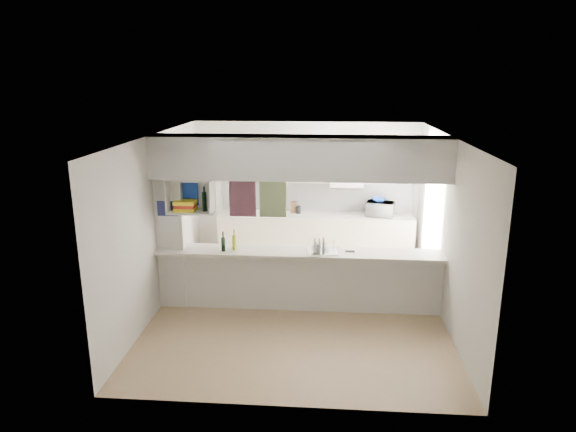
# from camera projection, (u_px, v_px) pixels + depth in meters

# --- Properties ---
(floor) EXTENTS (4.80, 4.80, 0.00)m
(floor) POSITION_uv_depth(u_px,v_px,m) (298.00, 308.00, 7.77)
(floor) COLOR tan
(floor) RESTS_ON ground
(ceiling) EXTENTS (4.80, 4.80, 0.00)m
(ceiling) POSITION_uv_depth(u_px,v_px,m) (299.00, 136.00, 7.09)
(ceiling) COLOR white
(ceiling) RESTS_ON wall_back
(wall_back) EXTENTS (4.20, 0.00, 4.20)m
(wall_back) POSITION_uv_depth(u_px,v_px,m) (306.00, 191.00, 9.74)
(wall_back) COLOR silver
(wall_back) RESTS_ON floor
(wall_left) EXTENTS (0.00, 4.80, 4.80)m
(wall_left) POSITION_uv_depth(u_px,v_px,m) (157.00, 223.00, 7.58)
(wall_left) COLOR silver
(wall_left) RESTS_ON floor
(wall_right) EXTENTS (0.00, 4.80, 4.80)m
(wall_right) POSITION_uv_depth(u_px,v_px,m) (446.00, 229.00, 7.27)
(wall_right) COLOR silver
(wall_right) RESTS_ON floor
(servery_partition) EXTENTS (4.20, 0.50, 2.60)m
(servery_partition) POSITION_uv_depth(u_px,v_px,m) (287.00, 202.00, 7.35)
(servery_partition) COLOR silver
(servery_partition) RESTS_ON floor
(cubby_shelf) EXTENTS (0.65, 0.35, 0.50)m
(cubby_shelf) POSITION_uv_depth(u_px,v_px,m) (190.00, 198.00, 7.37)
(cubby_shelf) COLOR white
(cubby_shelf) RESTS_ON bulkhead
(kitchen_run) EXTENTS (3.60, 0.63, 2.24)m
(kitchen_run) POSITION_uv_depth(u_px,v_px,m) (314.00, 219.00, 9.60)
(kitchen_run) COLOR beige
(kitchen_run) RESTS_ON floor
(microwave) EXTENTS (0.55, 0.44, 0.27)m
(microwave) POSITION_uv_depth(u_px,v_px,m) (380.00, 209.00, 9.38)
(microwave) COLOR white
(microwave) RESTS_ON bench_top
(bowl) EXTENTS (0.26, 0.26, 0.06)m
(bowl) POSITION_uv_depth(u_px,v_px,m) (379.00, 200.00, 9.36)
(bowl) COLOR navy
(bowl) RESTS_ON microwave
(dish_rack) EXTENTS (0.48, 0.39, 0.23)m
(dish_rack) POSITION_uv_depth(u_px,v_px,m) (322.00, 246.00, 7.44)
(dish_rack) COLOR silver
(dish_rack) RESTS_ON breakfast_bar
(cup) EXTENTS (0.13, 0.13, 0.10)m
(cup) POSITION_uv_depth(u_px,v_px,m) (316.00, 249.00, 7.43)
(cup) COLOR white
(cup) RESTS_ON dish_rack
(wine_bottles) EXTENTS (0.21, 0.14, 0.31)m
(wine_bottles) POSITION_uv_depth(u_px,v_px,m) (229.00, 243.00, 7.54)
(wine_bottles) COLOR black
(wine_bottles) RESTS_ON breakfast_bar
(plastic_tubs) EXTENTS (0.49, 0.17, 0.07)m
(plastic_tubs) POSITION_uv_depth(u_px,v_px,m) (328.00, 248.00, 7.58)
(plastic_tubs) COLOR silver
(plastic_tubs) RESTS_ON breakfast_bar
(utensil_jar) EXTENTS (0.10, 0.10, 0.14)m
(utensil_jar) POSITION_uv_depth(u_px,v_px,m) (298.00, 210.00, 9.59)
(utensil_jar) COLOR black
(utensil_jar) RESTS_ON bench_top
(knife_block) EXTENTS (0.11, 0.09, 0.21)m
(knife_block) POSITION_uv_depth(u_px,v_px,m) (294.00, 207.00, 9.61)
(knife_block) COLOR #4C321A
(knife_block) RESTS_ON bench_top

